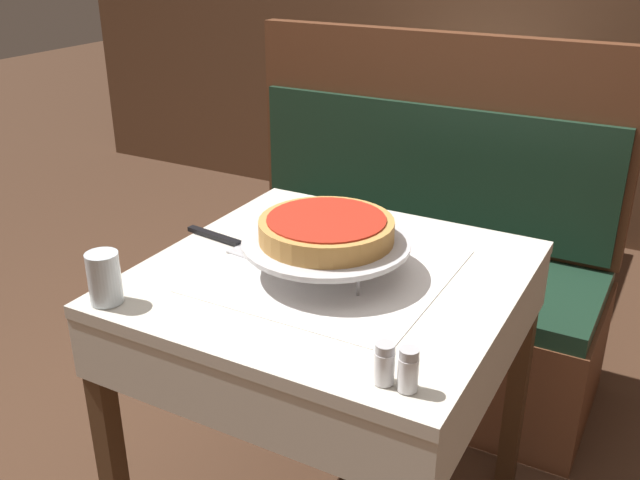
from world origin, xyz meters
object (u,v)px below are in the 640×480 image
booth_bench (405,287)px  condiment_caddy (435,84)px  pepper_shaker (408,370)px  dining_table_front (331,311)px  pizza_server (233,243)px  deep_dish_pizza (326,229)px  pizza_pan_stand (326,244)px  salt_shaker (384,363)px  water_glass_near (104,278)px  dining_table_rear (454,121)px

booth_bench → condiment_caddy: (-0.30, 1.03, 0.50)m
pepper_shaker → condiment_caddy: 2.30m
dining_table_front → condiment_caddy: condiment_caddy is taller
pepper_shaker → condiment_caddy: bearing=109.3°
pizza_server → pepper_shaker: (0.62, -0.36, 0.04)m
deep_dish_pizza → booth_bench: bearing=98.2°
deep_dish_pizza → pepper_shaker: size_ratio=3.78×
pizza_pan_stand → deep_dish_pizza: (-0.00, 0.00, 0.04)m
booth_bench → pepper_shaker: (0.46, -1.15, 0.48)m
booth_bench → deep_dish_pizza: (0.12, -0.81, 0.55)m
pizza_server → salt_shaker: bearing=-32.0°
pepper_shaker → pizza_pan_stand: bearing=135.5°
water_glass_near → salt_shaker: size_ratio=1.45×
booth_bench → salt_shaker: booth_bench is taller
dining_table_front → pizza_server: (-0.28, 0.01, 0.11)m
pizza_server → condiment_caddy: 1.82m
pizza_pan_stand → dining_table_front: bearing=70.0°
pizza_pan_stand → pizza_server: (-0.28, 0.03, -0.07)m
dining_table_rear → salt_shaker: salt_shaker is taller
pizza_pan_stand → condiment_caddy: (-0.42, 1.84, -0.01)m
dining_table_rear → condiment_caddy: (-0.11, -0.00, 0.16)m
water_glass_near → condiment_caddy: size_ratio=0.61×
pizza_pan_stand → pizza_server: 0.29m
pizza_pan_stand → pepper_shaker: bearing=-44.5°
dining_table_front → pizza_server: bearing=177.6°
pizza_server → pepper_shaker: pepper_shaker is taller
booth_bench → condiment_caddy: booth_bench is taller
pizza_pan_stand → condiment_caddy: 1.89m
deep_dish_pizza → dining_table_front: bearing=70.0°
dining_table_rear → water_glass_near: 2.20m
pizza_server → condiment_caddy: (-0.14, 1.81, 0.06)m
deep_dish_pizza → condiment_caddy: size_ratio=1.66×
booth_bench → deep_dish_pizza: 0.99m
dining_table_rear → pizza_pan_stand: size_ratio=2.03×
booth_bench → salt_shaker: size_ratio=17.20×
salt_shaker → condiment_caddy: 2.29m
dining_table_front → booth_bench: (-0.12, 0.80, -0.33)m
deep_dish_pizza → condiment_caddy: (-0.42, 1.84, -0.05)m
booth_bench → pizza_server: (-0.16, -0.79, 0.45)m
condiment_caddy → water_glass_near: bearing=-88.0°
dining_table_front → pizza_pan_stand: (-0.01, -0.01, 0.18)m
dining_table_front → pepper_shaker: 0.50m
booth_bench → pizza_pan_stand: bearing=-81.8°
deep_dish_pizza → water_glass_near: deep_dish_pizza is taller
pizza_server → deep_dish_pizza: bearing=-5.3°
dining_table_front → dining_table_rear: (-0.32, 1.83, 0.01)m
dining_table_front → pizza_pan_stand: size_ratio=2.17×
pepper_shaker → condiment_caddy: condiment_caddy is taller
pizza_pan_stand → deep_dish_pizza: size_ratio=1.26×
pepper_shaker → pizza_server: bearing=149.9°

